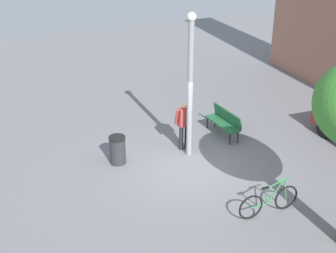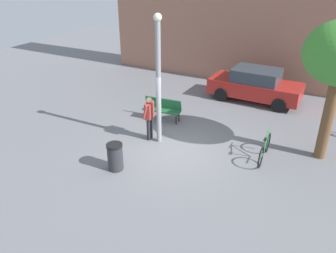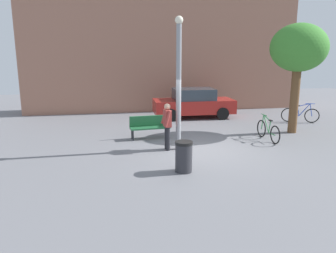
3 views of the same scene
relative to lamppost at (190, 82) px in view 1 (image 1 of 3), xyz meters
name	(u,v)px [view 1 (image 1 of 3)]	position (x,y,z in m)	size (l,w,h in m)	color
ground_plane	(191,168)	(0.82, -0.30, -2.48)	(36.00, 36.00, 0.00)	slate
lamppost	(190,82)	(0.00, 0.00, 0.00)	(0.28, 0.28, 4.60)	gray
person_by_lamppost	(184,122)	(-0.40, 0.00, -1.51)	(0.32, 0.61, 1.67)	#232328
park_bench	(225,120)	(-0.82, 1.72, -1.93)	(1.64, 0.62, 0.92)	#236038
bicycle_green	(269,201)	(3.75, 0.59, -2.10)	(0.11, 1.81, 0.97)	black
trash_bin	(118,150)	(-0.32, -2.29, -2.02)	(0.52, 0.52, 0.91)	#2D2D33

